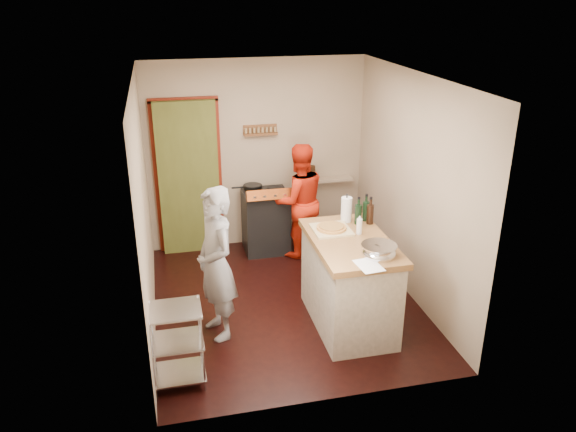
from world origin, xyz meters
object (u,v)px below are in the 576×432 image
at_px(island, 349,280).
at_px(person_stripe, 216,264).
at_px(stove, 266,220).
at_px(person_red, 299,201).
at_px(wire_shelving, 177,342).

relative_size(island, person_stripe, 0.87).
height_order(stove, person_stripe, person_stripe).
distance_m(stove, island, 2.09).
xyz_separation_m(island, person_red, (-0.11, 1.80, 0.26)).
xyz_separation_m(stove, island, (0.52, -2.03, 0.08)).
relative_size(island, person_red, 0.91).
bearing_deg(stove, person_stripe, -114.70).
bearing_deg(person_stripe, person_red, 126.10).
xyz_separation_m(wire_shelving, person_red, (1.74, 2.40, 0.35)).
relative_size(wire_shelving, person_stripe, 0.49).
height_order(island, person_red, person_red).
bearing_deg(wire_shelving, person_stripe, 57.88).
distance_m(wire_shelving, person_stripe, 0.94).
height_order(stove, wire_shelving, stove).
height_order(wire_shelving, island, island).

